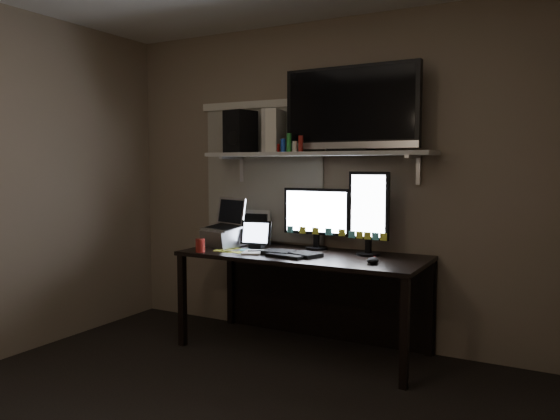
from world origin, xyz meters
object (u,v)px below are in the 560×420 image
Objects in this scene: desk at (310,274)px; monitor_portrait at (369,213)px; laptop at (223,223)px; keyboard at (292,253)px; tablet at (257,234)px; cup at (200,245)px; mouse at (373,260)px; tv at (351,109)px; speaker at (241,132)px; monitor_landscape at (317,218)px; game_console at (276,131)px.

desk is 0.66m from monitor_portrait.
keyboard is at bearing 7.85° from laptop.
tablet is 0.46m from cup.
cup is (-1.29, -0.16, 0.03)m from mouse.
tv is (0.33, 0.30, 1.05)m from keyboard.
monitor_portrait is 1.27m from cup.
tv reaches higher than mouse.
laptop is 1.12× the size of speaker.
cup is (-0.67, -0.20, 0.04)m from keyboard.
laptop is at bearing 179.50° from keyboard.
tablet is (-0.43, -0.06, 0.29)m from desk.
tv is (-0.30, 0.34, 1.04)m from mouse.
desk is 0.52m from tablet.
monitor_portrait is 0.77m from tv.
tablet is 0.66× the size of laptop.
monitor_portrait reaches higher than monitor_landscape.
laptop is at bearing -168.17° from monitor_portrait.
tv reaches higher than laptop.
cup is 0.10× the size of tv.
tablet is 0.24× the size of tv.
keyboard is at bearing -135.52° from tv.
desk is 1.15m from game_console.
monitor_portrait is 5.30× the size of mouse.
tablet reaches higher than cup.
game_console is at bearing 49.24° from tablet.
game_console reaches higher than mouse.
speaker is (0.06, 0.48, 0.87)m from cup.
speaker is (-1.23, 0.32, 0.90)m from mouse.
desk is 0.86m from cup.
game_console is at bearing 144.40° from keyboard.
tablet is 1.20m from tv.
monitor_landscape reaches higher than cup.
keyboard is at bearing -29.73° from tablet.
cup is at bearing -152.91° from monitor_portrait.
monitor_landscape is 0.53× the size of tv.
keyboard is (-0.04, -0.22, 0.19)m from desk.
monitor_portrait is at bearing 21.87° from cup.
game_console reaches higher than keyboard.
cup is (-0.27, -0.36, -0.06)m from tablet.
desk is at bearing 26.05° from laptop.
laptop is 0.75m from speaker.
monitor_landscape reaches higher than tablet.
game_console is (-0.34, -0.04, 0.67)m from monitor_landscape.
monitor_portrait is 1.83× the size of speaker.
speaker reaches higher than laptop.
monitor_portrait is at bearing 38.12° from keyboard.
speaker is at bearing 145.27° from tablet.
laptop is 1.34m from tv.
keyboard is 1.16× the size of laptop.
tv is (0.72, 0.14, 0.95)m from tablet.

